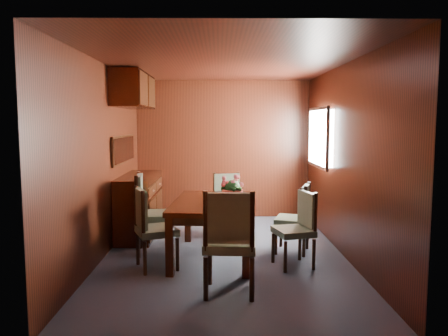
{
  "coord_description": "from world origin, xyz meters",
  "views": [
    {
      "loc": [
        -0.07,
        -5.39,
        1.68
      ],
      "look_at": [
        0.0,
        0.55,
        1.05
      ],
      "focal_mm": 35.0,
      "sensor_mm": 36.0,
      "label": 1
    }
  ],
  "objects_px": {
    "sideboard": "(140,205)",
    "chair_left_near": "(150,224)",
    "chair_right_near": "(299,224)",
    "flower_centerpiece": "(232,185)",
    "chair_head": "(229,237)",
    "dining_table": "(213,209)"
  },
  "relations": [
    {
      "from": "sideboard",
      "to": "chair_left_near",
      "type": "bearing_deg",
      "value": -75.2
    },
    {
      "from": "chair_right_near",
      "to": "flower_centerpiece",
      "type": "bearing_deg",
      "value": 33.04
    },
    {
      "from": "chair_left_near",
      "to": "chair_head",
      "type": "xyz_separation_m",
      "value": [
        0.88,
        -0.8,
        0.06
      ]
    },
    {
      "from": "sideboard",
      "to": "dining_table",
      "type": "height_order",
      "value": "sideboard"
    },
    {
      "from": "dining_table",
      "to": "chair_right_near",
      "type": "distance_m",
      "value": 1.06
    },
    {
      "from": "chair_left_near",
      "to": "chair_right_near",
      "type": "relative_size",
      "value": 1.06
    },
    {
      "from": "sideboard",
      "to": "chair_right_near",
      "type": "height_order",
      "value": "sideboard"
    },
    {
      "from": "dining_table",
      "to": "chair_head",
      "type": "bearing_deg",
      "value": -77.9
    },
    {
      "from": "chair_head",
      "to": "sideboard",
      "type": "bearing_deg",
      "value": 123.28
    },
    {
      "from": "dining_table",
      "to": "chair_left_near",
      "type": "distance_m",
      "value": 0.83
    },
    {
      "from": "chair_right_near",
      "to": "dining_table",
      "type": "bearing_deg",
      "value": 56.93
    },
    {
      "from": "sideboard",
      "to": "chair_head",
      "type": "height_order",
      "value": "chair_head"
    },
    {
      "from": "dining_table",
      "to": "chair_left_near",
      "type": "xyz_separation_m",
      "value": [
        -0.71,
        -0.41,
        -0.09
      ]
    },
    {
      "from": "chair_left_near",
      "to": "chair_right_near",
      "type": "height_order",
      "value": "chair_left_near"
    },
    {
      "from": "sideboard",
      "to": "dining_table",
      "type": "xyz_separation_m",
      "value": [
        1.11,
        -1.1,
        0.17
      ]
    },
    {
      "from": "chair_left_near",
      "to": "chair_right_near",
      "type": "xyz_separation_m",
      "value": [
        1.71,
        0.08,
        -0.03
      ]
    },
    {
      "from": "sideboard",
      "to": "chair_left_near",
      "type": "distance_m",
      "value": 1.57
    },
    {
      "from": "chair_left_near",
      "to": "dining_table",
      "type": "bearing_deg",
      "value": 98.37
    },
    {
      "from": "chair_head",
      "to": "flower_centerpiece",
      "type": "xyz_separation_m",
      "value": [
        0.07,
        1.57,
        0.27
      ]
    },
    {
      "from": "chair_right_near",
      "to": "chair_head",
      "type": "xyz_separation_m",
      "value": [
        -0.83,
        -0.89,
        0.09
      ]
    },
    {
      "from": "sideboard",
      "to": "chair_left_near",
      "type": "relative_size",
      "value": 1.49
    },
    {
      "from": "sideboard",
      "to": "flower_centerpiece",
      "type": "bearing_deg",
      "value": -28.9
    }
  ]
}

